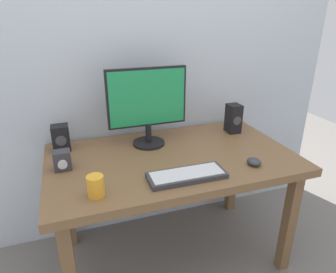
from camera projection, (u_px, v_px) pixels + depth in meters
ground_plane at (172, 253)px, 1.97m from camera, size 6.00×6.00×0.00m
wall_back at (148, 4)px, 1.77m from camera, size 2.65×0.04×3.00m
desk at (172, 168)px, 1.72m from camera, size 1.37×0.79×0.71m
monitor at (147, 104)px, 1.75m from camera, size 0.47×0.19×0.46m
keyboard_primary at (187, 175)px, 1.46m from camera, size 0.39×0.15×0.03m
mouse at (254, 162)px, 1.58m from camera, size 0.08×0.09×0.04m
speaker_right at (233, 118)px, 1.99m from camera, size 0.08×0.10×0.19m
speaker_left at (61, 138)px, 1.73m from camera, size 0.10×0.09×0.15m
audio_controller at (62, 160)px, 1.53m from camera, size 0.08×0.08×0.10m
coffee_mug at (96, 186)px, 1.31m from camera, size 0.07×0.07×0.10m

